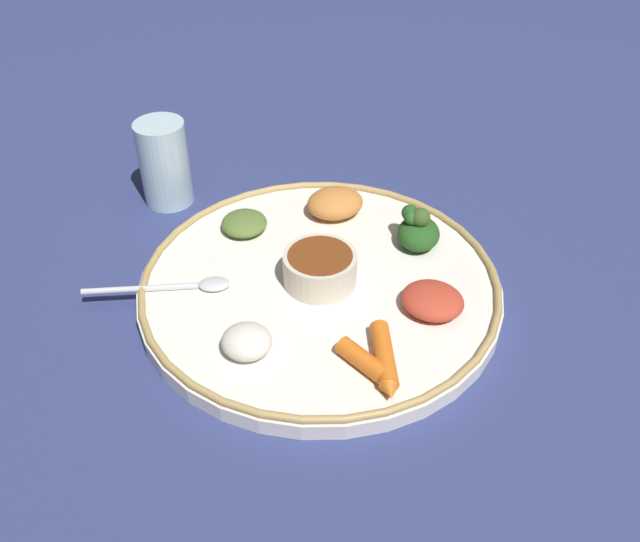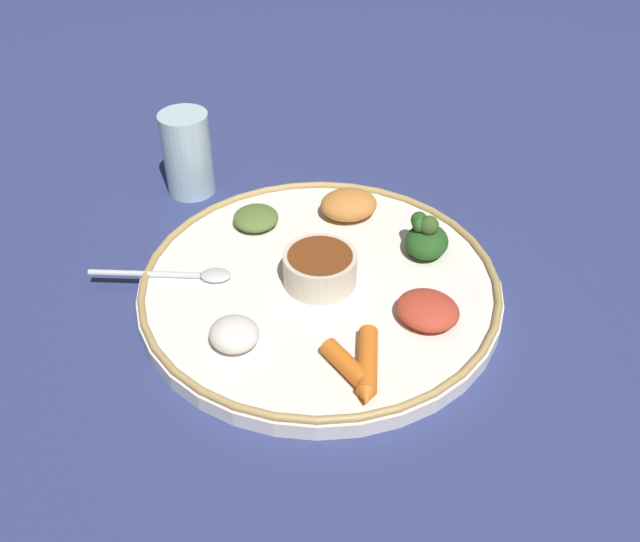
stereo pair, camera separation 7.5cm
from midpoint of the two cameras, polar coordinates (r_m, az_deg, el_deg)
The scene contains 13 objects.
ground_plane at distance 0.77m, azimuth 2.78°, elevation -2.02°, with size 2.40×2.40×0.00m, color navy.
platter at distance 0.77m, azimuth 2.80°, elevation -1.51°, with size 0.40×0.40×0.02m, color white.
platter_rim at distance 0.76m, azimuth 2.83°, elevation -0.81°, with size 0.39×0.39×0.01m, color tan.
center_bowl at distance 0.75m, azimuth 2.87°, elevation 0.18°, with size 0.08×0.08×0.04m.
spoon at distance 0.77m, azimuth -8.45°, elevation -0.41°, with size 0.05×0.16×0.01m.
greens_pile at distance 0.81m, azimuth 11.35°, elevation 2.63°, with size 0.07×0.07×0.05m.
carrot_near_spoon at distance 0.66m, azimuth 5.68°, elevation -8.03°, with size 0.07×0.05×0.02m.
carrot_outer at distance 0.66m, azimuth 7.19°, elevation -7.81°, with size 0.09×0.04×0.02m.
mound_berbere_red at distance 0.72m, azimuth 11.80°, elevation -3.28°, with size 0.07×0.06×0.02m, color #B73D28.
mound_squash at distance 0.86m, azimuth 4.90°, elevation 5.36°, with size 0.07×0.06×0.03m, color #C67A38.
mound_collards at distance 0.84m, azimuth -2.74°, elevation 4.28°, with size 0.05×0.06×0.02m, color #567033.
mound_rice_white at distance 0.68m, azimuth -3.94°, elevation -5.33°, with size 0.05×0.05×0.03m, color silver.
drinking_glass at distance 0.93m, azimuth -8.47°, elevation 9.01°, with size 0.06×0.06×0.11m.
Camera 2 is at (0.57, -0.10, 0.51)m, focal length 38.99 mm.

